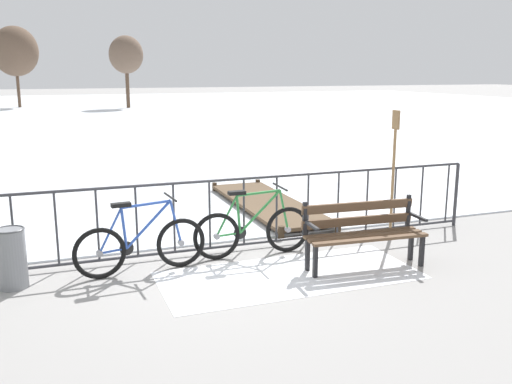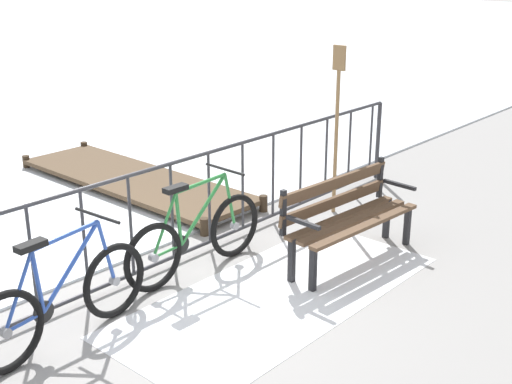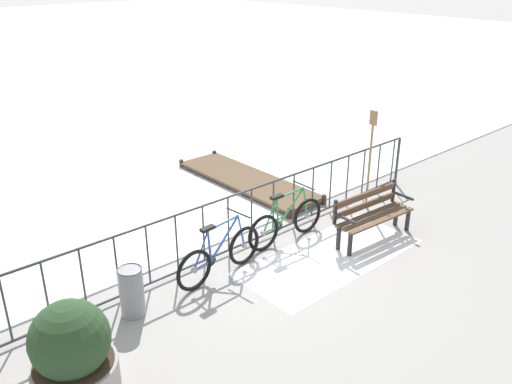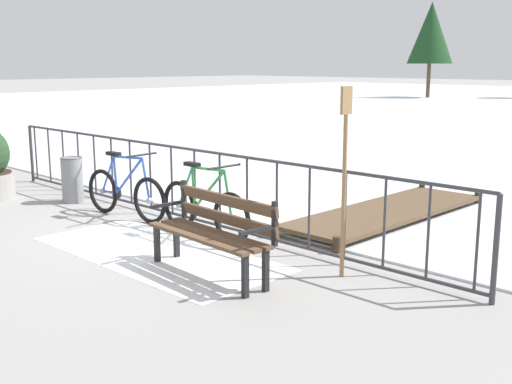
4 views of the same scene
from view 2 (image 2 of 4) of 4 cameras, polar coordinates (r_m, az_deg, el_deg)
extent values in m
plane|color=gray|center=(6.51, -11.88, -8.04)|extent=(160.00, 160.00, 0.00)
cube|color=white|center=(6.30, 1.87, -8.54)|extent=(3.28, 1.44, 0.01)
cylinder|color=#38383D|center=(6.11, -12.55, 0.75)|extent=(9.00, 0.04, 0.04)
cylinder|color=#38383D|center=(6.47, -11.93, -7.41)|extent=(9.00, 0.04, 0.04)
cylinder|color=#38383D|center=(9.48, 10.15, 4.24)|extent=(0.06, 0.06, 1.05)
cylinder|color=#38383D|center=(5.90, -18.18, -5.51)|extent=(0.03, 0.03, 0.97)
cylinder|color=#38383D|center=(6.14, -14.13, -4.11)|extent=(0.03, 0.03, 0.97)
cylinder|color=#38383D|center=(6.41, -10.42, -2.81)|extent=(0.03, 0.03, 0.97)
cylinder|color=#38383D|center=(6.71, -7.02, -1.61)|extent=(0.03, 0.03, 0.97)
cylinder|color=#38383D|center=(7.03, -3.93, -0.51)|extent=(0.03, 0.03, 0.97)
cylinder|color=#38383D|center=(7.38, -1.12, 0.50)|extent=(0.03, 0.03, 0.97)
cylinder|color=#38383D|center=(7.74, 1.43, 1.41)|extent=(0.03, 0.03, 0.97)
cylinder|color=#38383D|center=(8.11, 3.76, 2.23)|extent=(0.03, 0.03, 0.97)
cylinder|color=#38383D|center=(8.50, 5.88, 2.98)|extent=(0.03, 0.03, 0.97)
cylinder|color=#38383D|center=(8.91, 7.81, 3.66)|extent=(0.03, 0.03, 0.97)
cylinder|color=#38383D|center=(9.32, 9.57, 4.27)|extent=(0.03, 0.03, 0.97)
torus|color=black|center=(5.40, -20.20, -10.97)|extent=(0.66, 0.11, 0.66)
cylinder|color=gray|center=(5.40, -20.20, -10.97)|extent=(0.08, 0.07, 0.08)
torus|color=black|center=(5.94, -11.73, -7.26)|extent=(0.66, 0.11, 0.66)
cylinder|color=gray|center=(5.94, -11.73, -7.26)|extent=(0.08, 0.07, 0.08)
cylinder|color=#2D51B2|center=(5.42, -17.77, -7.17)|extent=(0.08, 0.04, 0.53)
cylinder|color=#2D51B2|center=(5.58, -15.17, -5.96)|extent=(0.61, 0.08, 0.59)
cylinder|color=#2D51B2|center=(5.46, -15.58, -3.51)|extent=(0.63, 0.09, 0.07)
cylinder|color=#2D51B2|center=(5.47, -18.73, -10.26)|extent=(0.34, 0.06, 0.05)
cylinder|color=#2D51B2|center=(5.34, -19.22, -7.86)|extent=(0.32, 0.05, 0.56)
cylinder|color=#2D51B2|center=(5.78, -12.39, -4.90)|extent=(0.16, 0.04, 0.59)
cube|color=black|center=(5.29, -18.29, -4.28)|extent=(0.25, 0.12, 0.05)
cylinder|color=black|center=(5.61, -13.12, -1.94)|extent=(0.07, 0.52, 0.03)
cylinder|color=black|center=(5.55, -17.31, -9.55)|extent=(0.18, 0.03, 0.18)
torus|color=black|center=(6.30, -8.56, -5.44)|extent=(0.66, 0.08, 0.66)
cylinder|color=gray|center=(6.30, -8.56, -5.44)|extent=(0.08, 0.06, 0.08)
torus|color=black|center=(6.94, -1.80, -2.83)|extent=(0.66, 0.08, 0.66)
cylinder|color=gray|center=(6.94, -1.80, -2.83)|extent=(0.08, 0.06, 0.08)
cylinder|color=#2D843D|center=(6.37, -6.48, -2.27)|extent=(0.08, 0.04, 0.53)
cylinder|color=#2D843D|center=(6.56, -4.41, -1.41)|extent=(0.61, 0.05, 0.59)
cylinder|color=#2D843D|center=(6.46, -4.60, 0.74)|extent=(0.63, 0.05, 0.07)
cylinder|color=#2D843D|center=(6.39, -7.39, -4.91)|extent=(0.34, 0.04, 0.05)
cylinder|color=#2D843D|center=(6.28, -7.64, -2.76)|extent=(0.32, 0.04, 0.56)
cylinder|color=#2D843D|center=(6.79, -2.20, -0.71)|extent=(0.16, 0.04, 0.59)
cube|color=black|center=(6.25, -6.73, 0.28)|extent=(0.24, 0.11, 0.05)
cylinder|color=black|center=(6.64, -2.62, 1.91)|extent=(0.04, 0.52, 0.03)
cylinder|color=black|center=(6.49, -6.25, -4.39)|extent=(0.18, 0.02, 0.18)
cube|color=brown|center=(6.91, 7.17, -2.10)|extent=(1.60, 0.21, 0.04)
cube|color=brown|center=(6.82, 8.18, -2.43)|extent=(1.60, 0.21, 0.04)
cube|color=brown|center=(6.74, 9.22, -2.77)|extent=(1.60, 0.21, 0.04)
cube|color=brown|center=(6.92, 6.60, -0.81)|extent=(1.60, 0.16, 0.12)
cube|color=brown|center=(6.85, 6.67, 0.76)|extent=(1.60, 0.16, 0.12)
cube|color=black|center=(7.42, 12.51, -2.72)|extent=(0.05, 0.06, 0.44)
cube|color=black|center=(7.55, 10.85, -2.19)|extent=(0.05, 0.06, 0.44)
cube|color=black|center=(7.46, 10.33, 1.22)|extent=(0.05, 0.05, 0.45)
cube|color=black|center=(7.34, 11.89, 0.59)|extent=(0.07, 0.40, 0.04)
cube|color=black|center=(6.29, 4.77, -6.44)|extent=(0.05, 0.06, 0.44)
cube|color=black|center=(6.45, 2.99, -5.72)|extent=(0.05, 0.06, 0.44)
cube|color=black|center=(6.35, 2.28, -1.76)|extent=(0.05, 0.05, 0.45)
cube|color=black|center=(6.20, 3.96, -2.57)|extent=(0.07, 0.40, 0.04)
cylinder|color=#937047|center=(8.02, 6.69, 4.05)|extent=(0.04, 0.04, 1.70)
cube|color=#937047|center=(7.82, 6.98, 11.06)|extent=(0.03, 0.16, 0.28)
cube|color=brown|center=(9.14, -10.14, 1.02)|extent=(1.10, 3.66, 0.06)
cylinder|color=#3C2E20|center=(7.54, -4.34, -2.92)|extent=(0.10, 0.10, 0.20)
cylinder|color=#3C2E20|center=(8.20, 0.62, -0.96)|extent=(0.10, 0.10, 0.20)
cylinder|color=#3C2E20|center=(10.35, -18.63, 2.36)|extent=(0.10, 0.10, 0.20)
cylinder|color=#3C2E20|center=(10.85, -14.15, 3.55)|extent=(0.10, 0.10, 0.20)
camera|label=1|loc=(3.06, 97.91, -10.98)|focal=39.32mm
camera|label=3|loc=(2.82, -177.76, 15.22)|focal=37.56mm
camera|label=4|loc=(10.23, 46.70, 9.22)|focal=44.63mm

